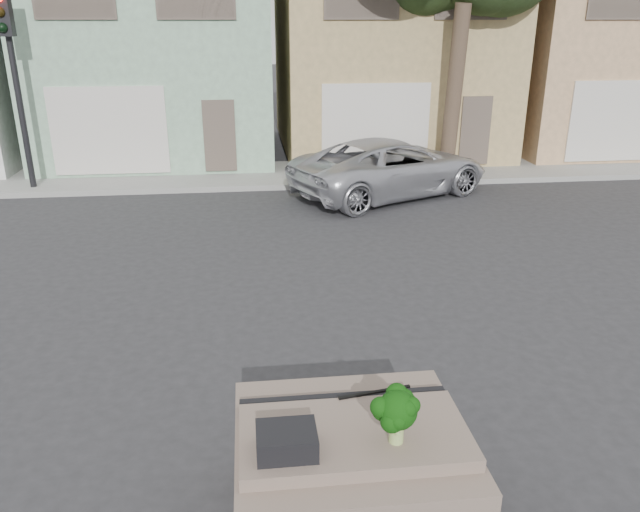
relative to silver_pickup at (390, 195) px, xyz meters
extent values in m
plane|color=#303033|center=(-2.92, -8.19, 0.00)|extent=(120.00, 120.00, 0.00)
cube|color=gray|center=(-2.92, 2.31, 0.07)|extent=(40.00, 3.00, 0.15)
cube|color=#90B898|center=(-6.42, 6.31, 3.77)|extent=(7.20, 8.20, 7.55)
cube|color=tan|center=(1.08, 6.31, 3.77)|extent=(7.20, 8.20, 7.55)
cube|color=tan|center=(8.58, 6.31, 3.77)|extent=(7.20, 8.20, 7.55)
imported|color=silver|center=(0.00, 0.00, 0.00)|extent=(5.88, 4.49, 1.48)
cube|color=black|center=(-9.42, 1.31, 2.55)|extent=(0.40, 0.40, 5.10)
cube|color=#223417|center=(2.08, 1.61, 4.25)|extent=(4.40, 4.00, 8.50)
cube|color=#7A675A|center=(-2.92, -11.19, 0.56)|extent=(2.00, 1.80, 1.12)
cube|color=black|center=(-3.50, -11.54, 1.22)|extent=(0.48, 0.38, 0.20)
cube|color=black|center=(-2.64, -10.81, 1.13)|extent=(0.69, 0.15, 0.02)
cube|color=black|center=(-2.61, -11.52, 1.36)|extent=(0.55, 0.55, 0.48)
camera|label=1|loc=(-3.72, -15.62, 4.34)|focal=35.00mm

